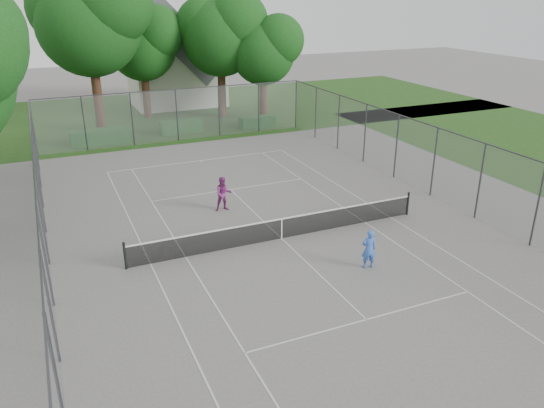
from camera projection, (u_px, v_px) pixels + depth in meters
name	position (u px, v px, depth m)	size (l,w,h in m)	color
ground	(282.00, 239.00, 22.16)	(120.00, 120.00, 0.00)	#62605D
grass_far	(151.00, 114.00, 44.20)	(60.00, 20.00, 0.00)	#1C3E11
court_markings	(282.00, 239.00, 22.16)	(11.03, 23.83, 0.01)	beige
tennis_net	(282.00, 228.00, 21.97)	(12.87, 0.10, 1.10)	black
perimeter_fence	(282.00, 199.00, 21.48)	(18.08, 34.08, 3.52)	#38383D
tree_far_left	(89.00, 15.00, 35.93)	(8.15, 7.44, 11.72)	#392015
tree_far_midleft	(143.00, 41.00, 40.97)	(6.06, 5.53, 8.71)	#392015
tree_far_midright	(221.00, 32.00, 40.78)	(6.74, 6.16, 9.69)	#392015
tree_far_right	(264.00, 48.00, 40.50)	(5.60, 5.12, 8.06)	#392015
hedge_left	(101.00, 137.00, 35.64)	(3.87, 1.16, 0.97)	#194D19
hedge_mid	(181.00, 127.00, 38.24)	(3.01, 0.86, 0.95)	#194D19
hedge_right	(257.00, 122.00, 40.02)	(2.63, 0.96, 0.79)	#194D19
house	(175.00, 60.00, 46.62)	(7.75, 6.01, 9.65)	beige
girl_player	(369.00, 249.00, 19.61)	(0.56, 0.37, 1.53)	blue
woman_player	(224.00, 194.00, 24.74)	(0.79, 0.62, 1.63)	#802A6D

